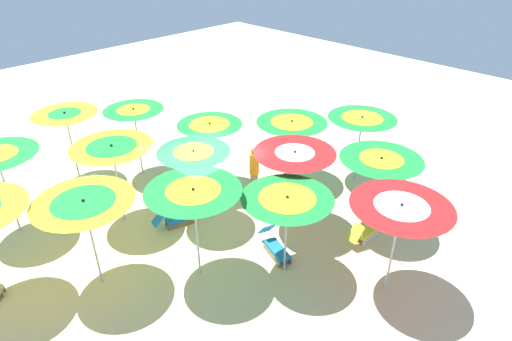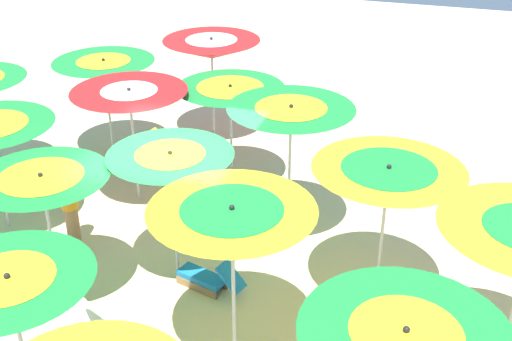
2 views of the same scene
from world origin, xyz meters
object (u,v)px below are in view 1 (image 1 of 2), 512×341
(lounger_4, at_px, (89,182))
(beachgoer_0, at_px, (254,170))
(beach_umbrella_8, at_px, (112,152))
(lounger_0, at_px, (275,247))
(beach_umbrella_11, at_px, (287,205))
(lounger_2, at_px, (186,183))
(beach_umbrella_3, at_px, (134,115))
(beach_umbrella_6, at_px, (294,159))
(beach_umbrella_4, at_px, (66,120))
(beach_umbrella_1, at_px, (292,127))
(beach_umbrella_10, at_px, (400,214))
(lounger_5, at_px, (176,219))
(beach_umbrella_5, at_px, (380,165))
(beach_umbrella_7, at_px, (194,157))
(beach_umbrella_12, at_px, (194,198))
(beach_umbrella_13, at_px, (85,208))
(lounger_1, at_px, (365,232))
(beach_umbrella_2, at_px, (210,130))
(beach_umbrella_0, at_px, (362,123))

(lounger_4, height_order, beachgoer_0, beachgoer_0)
(beach_umbrella_8, relative_size, lounger_0, 1.91)
(beach_umbrella_11, relative_size, lounger_2, 1.74)
(beach_umbrella_3, distance_m, beach_umbrella_6, 5.77)
(beach_umbrella_4, height_order, lounger_4, beach_umbrella_4)
(beach_umbrella_1, relative_size, beach_umbrella_3, 0.94)
(beach_umbrella_3, distance_m, beach_umbrella_10, 8.95)
(beach_umbrella_6, relative_size, lounger_5, 1.91)
(beach_umbrella_4, distance_m, beach_umbrella_5, 9.74)
(beachgoer_0, bearing_deg, beach_umbrella_10, 76.33)
(beach_umbrella_7, relative_size, beach_umbrella_12, 0.91)
(beach_umbrella_12, xyz_separation_m, lounger_4, (-0.01, -5.76, -2.06))
(lounger_5, distance_m, beachgoer_0, 2.85)
(beach_umbrella_13, bearing_deg, lounger_1, 148.50)
(beach_umbrella_1, bearing_deg, lounger_5, -8.17)
(beach_umbrella_5, bearing_deg, beach_umbrella_4, -61.37)
(beach_umbrella_4, relative_size, lounger_1, 2.01)
(beach_umbrella_3, distance_m, lounger_2, 2.75)
(beach_umbrella_7, relative_size, lounger_4, 1.84)
(beach_umbrella_6, distance_m, lounger_1, 2.82)
(beach_umbrella_1, xyz_separation_m, lounger_2, (2.86, -2.01, -1.72))
(lounger_1, bearing_deg, beach_umbrella_6, 117.06)
(beach_umbrella_7, bearing_deg, beach_umbrella_12, 52.00)
(beach_umbrella_10, xyz_separation_m, beach_umbrella_11, (1.23, -2.15, -0.22))
(beach_umbrella_4, xyz_separation_m, lounger_5, (-0.74, 4.53, -1.94))
(beach_umbrella_2, xyz_separation_m, lounger_2, (0.76, -0.48, -1.79))
(beach_umbrella_3, height_order, beach_umbrella_12, beach_umbrella_12)
(beach_umbrella_7, height_order, lounger_4, beach_umbrella_7)
(beach_umbrella_1, bearing_deg, beach_umbrella_3, -49.79)
(beach_umbrella_6, height_order, lounger_1, beach_umbrella_6)
(lounger_1, bearing_deg, lounger_4, 119.39)
(beach_umbrella_8, bearing_deg, beach_umbrella_12, 92.23)
(beach_umbrella_2, relative_size, beach_umbrella_6, 0.95)
(beach_umbrella_3, bearing_deg, lounger_1, 107.18)
(beach_umbrella_0, relative_size, lounger_0, 1.75)
(beach_umbrella_11, height_order, beach_umbrella_13, beach_umbrella_13)
(beach_umbrella_3, bearing_deg, beachgoer_0, 115.31)
(beach_umbrella_5, distance_m, beachgoer_0, 3.93)
(lounger_4, bearing_deg, lounger_0, -165.36)
(beachgoer_0, bearing_deg, beach_umbrella_3, -70.61)
(beach_umbrella_4, bearing_deg, beach_umbrella_2, 128.90)
(beach_umbrella_3, relative_size, beach_umbrella_6, 1.01)
(beach_umbrella_4, distance_m, beach_umbrella_8, 3.25)
(lounger_0, bearing_deg, beach_umbrella_13, -101.98)
(lounger_2, bearing_deg, beach_umbrella_3, 133.59)
(lounger_1, bearing_deg, beach_umbrella_7, 125.92)
(beachgoer_0, bearing_deg, lounger_4, -55.60)
(beach_umbrella_12, bearing_deg, beach_umbrella_10, 128.61)
(beach_umbrella_5, xyz_separation_m, lounger_2, (2.51, -5.41, -1.81))
(lounger_2, bearing_deg, beach_umbrella_4, 155.04)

